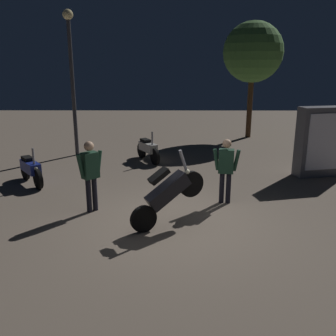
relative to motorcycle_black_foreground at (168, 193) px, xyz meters
The scene contains 9 objects.
ground_plane 0.81m from the motorcycle_black_foreground, 38.86° to the left, with size 40.00×40.00×0.00m, color #756656.
motorcycle_black_foreground is the anchor object (origin of this frame).
motorcycle_white_parked_left 5.48m from the motorcycle_black_foreground, 97.60° to the left, with size 0.89×1.50×1.11m.
motorcycle_blue_parked_right 4.84m from the motorcycle_black_foreground, 143.90° to the left, with size 1.11×1.36×1.11m.
person_rider_beside 1.98m from the motorcycle_black_foreground, 44.76° to the left, with size 0.66×0.30×1.60m.
person_bystander_far 1.96m from the motorcycle_black_foreground, 154.24° to the left, with size 0.54×0.52×1.66m.
streetlamp_near 7.64m from the motorcycle_black_foreground, 118.57° to the left, with size 0.36×0.36×5.12m.
tree_left_bg 11.03m from the motorcycle_black_foreground, 69.40° to the left, with size 2.66×2.66×5.15m.
kiosk_billboard 6.00m from the motorcycle_black_foreground, 38.77° to the left, with size 1.67×0.84×2.10m.
Camera 1 is at (-0.20, -7.29, 3.30)m, focal length 39.12 mm.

